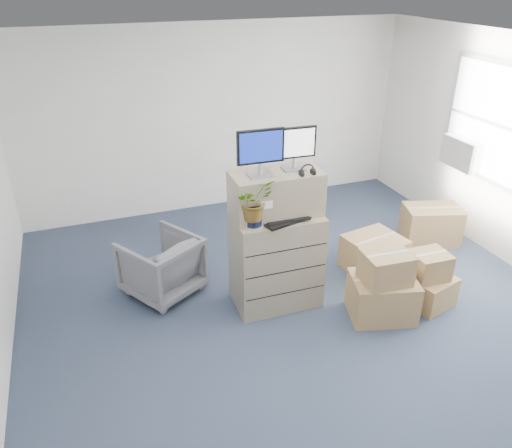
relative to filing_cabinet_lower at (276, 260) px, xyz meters
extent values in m
plane|color=#242B41|center=(0.17, -0.68, -0.55)|extent=(7.00, 7.00, 0.00)
cube|color=silver|center=(0.17, 2.83, 0.85)|extent=(6.00, 0.02, 2.80)
cube|color=silver|center=(3.04, 0.72, 0.65)|extent=(0.24, 0.60, 0.40)
cube|color=gray|center=(0.00, 0.00, 0.00)|extent=(0.96, 0.60, 1.10)
cube|color=gray|center=(0.00, 0.05, 0.79)|extent=(0.96, 0.50, 0.47)
cube|color=#99999E|center=(-0.19, 0.03, 1.03)|extent=(0.26, 0.20, 0.02)
cylinder|color=#99999E|center=(-0.19, 0.03, 1.10)|extent=(0.04, 0.04, 0.12)
cube|color=black|center=(-0.19, 0.03, 1.33)|extent=(0.49, 0.05, 0.35)
cube|color=navy|center=(-0.19, 0.01, 1.33)|extent=(0.44, 0.02, 0.30)
cube|color=#99999E|center=(0.21, 0.07, 1.03)|extent=(0.25, 0.19, 0.02)
cylinder|color=#99999E|center=(0.21, 0.07, 1.10)|extent=(0.04, 0.04, 0.11)
cube|color=black|center=(0.21, 0.07, 1.31)|extent=(0.46, 0.06, 0.33)
cube|color=silver|center=(0.21, 0.06, 1.31)|extent=(0.41, 0.03, 0.28)
torus|color=black|center=(0.27, -0.12, 1.07)|extent=(0.16, 0.02, 0.16)
cube|color=black|center=(0.03, -0.15, 0.57)|extent=(0.55, 0.33, 0.03)
ellipsoid|color=silver|center=(0.32, -0.10, 0.57)|extent=(0.10, 0.06, 0.03)
cylinder|color=gray|center=(0.11, 0.08, 0.68)|extent=(0.07, 0.07, 0.25)
cube|color=silver|center=(-0.05, 0.04, 0.56)|extent=(0.06, 0.05, 0.02)
cube|color=black|center=(-0.05, 0.04, 0.63)|extent=(0.06, 0.03, 0.12)
cube|color=black|center=(0.34, 0.08, 0.58)|extent=(0.22, 0.19, 0.06)
cube|color=#449CE7|center=(0.35, 0.12, 0.66)|extent=(0.26, 0.17, 0.09)
cylinder|color=#95AA89|center=(-0.32, -0.14, 0.56)|extent=(0.20, 0.20, 0.02)
cylinder|color=black|center=(-0.32, -0.14, 0.63)|extent=(0.17, 0.17, 0.13)
imported|color=#24601B|center=(-0.32, -0.14, 0.81)|extent=(0.48, 0.51, 0.34)
imported|color=slate|center=(-1.18, 0.64, -0.16)|extent=(1.03, 1.01, 0.79)
cube|color=#987E49|center=(0.99, -0.65, -0.31)|extent=(0.80, 0.69, 0.48)
cube|color=#987E49|center=(1.63, -0.68, -0.38)|extent=(0.57, 0.51, 0.35)
cube|color=#987E49|center=(1.43, 0.21, -0.33)|extent=(0.76, 0.71, 0.44)
cube|color=#987E49|center=(0.96, -0.69, 0.09)|extent=(0.51, 0.42, 0.34)
cube|color=#987E49|center=(1.58, -0.63, -0.04)|extent=(0.41, 0.37, 0.31)
cube|color=#987E49|center=(2.56, 0.54, -0.29)|extent=(0.86, 0.68, 0.53)
camera|label=1|loc=(-1.88, -4.37, 2.91)|focal=35.00mm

